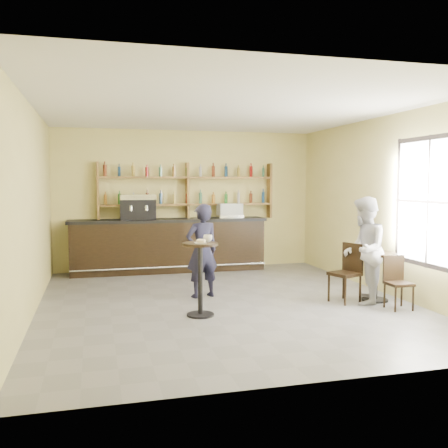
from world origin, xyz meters
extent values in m
plane|color=slate|center=(0.00, 0.00, 0.00)|extent=(7.00, 7.00, 0.00)
plane|color=white|center=(0.00, 0.00, 3.20)|extent=(7.00, 7.00, 0.00)
plane|color=#D2C677|center=(0.00, 3.50, 1.60)|extent=(7.00, 0.00, 7.00)
plane|color=#D2C677|center=(0.00, -3.50, 1.60)|extent=(7.00, 0.00, 7.00)
plane|color=#D2C677|center=(-3.00, 0.00, 1.60)|extent=(0.00, 7.00, 7.00)
plane|color=#D2C677|center=(3.00, 0.00, 1.60)|extent=(0.00, 7.00, 7.00)
plane|color=white|center=(2.99, -1.20, 1.70)|extent=(0.00, 2.00, 2.00)
cube|color=white|center=(-0.57, -0.73, 1.11)|extent=(0.17, 0.17, 0.00)
torus|color=gold|center=(-0.56, -0.74, 1.14)|extent=(0.18, 0.18, 0.05)
imported|color=white|center=(-0.43, -0.63, 1.16)|extent=(0.15, 0.15, 0.11)
imported|color=black|center=(-0.28, 0.47, 0.82)|extent=(0.67, 0.52, 1.64)
imported|color=white|center=(2.55, -0.55, 0.88)|extent=(0.13, 0.13, 0.09)
imported|color=#A6A5AB|center=(2.22, -0.64, 0.89)|extent=(1.03, 1.09, 1.77)
camera|label=1|loc=(-2.09, -7.96, 2.00)|focal=40.00mm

